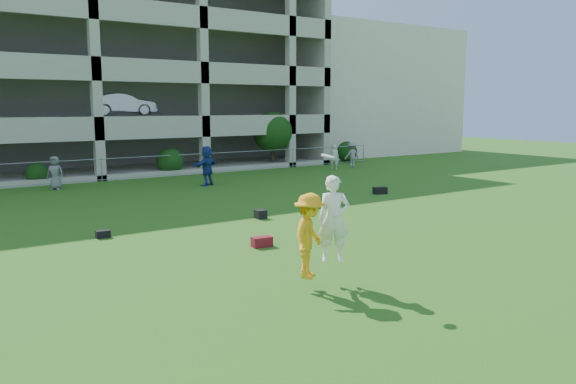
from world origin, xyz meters
TOP-DOWN VIEW (x-y plane):
  - ground at (0.00, 0.00)m, footprint 100.00×100.00m
  - stucco_building at (23.00, 28.00)m, footprint 16.00×14.00m
  - bystander_c at (-2.62, 17.27)m, footprint 0.91×0.84m
  - bystander_d at (3.79, 14.51)m, footprint 1.85×1.37m
  - bystander_e at (13.35, 16.48)m, footprint 0.64×0.66m
  - bystander_f at (15.01, 16.77)m, footprint 1.07×0.66m
  - bag_red_a at (-0.38, 2.73)m, footprint 0.58×0.37m
  - bag_black_b at (-3.68, 6.28)m, footprint 0.42×0.28m
  - bag_green_c at (5.41, 6.62)m, footprint 0.61×0.58m
  - crate_d at (1.66, 6.10)m, footprint 0.36×0.36m
  - bag_black_e at (8.88, 7.79)m, footprint 0.66×0.45m
  - frisbee_contest at (-1.28, -0.93)m, footprint 1.78×1.22m
  - parking_garage at (-0.01, 27.70)m, footprint 30.00×14.00m
  - fence at (0.00, 19.00)m, footprint 36.06×0.06m
  - shrub_row at (4.59, 19.70)m, footprint 34.38×2.52m

SIDE VIEW (x-z plane):
  - ground at x=0.00m, z-range 0.00..0.00m
  - bag_black_b at x=-3.68m, z-range 0.00..0.22m
  - bag_green_c at x=5.41m, z-range 0.00..0.26m
  - bag_red_a at x=-0.38m, z-range 0.00..0.28m
  - crate_d at x=1.66m, z-range 0.00..0.30m
  - bag_black_e at x=8.88m, z-range 0.00..0.30m
  - fence at x=0.00m, z-range 0.01..1.21m
  - bystander_e at x=13.35m, z-range 0.00..1.54m
  - bystander_c at x=-2.62m, z-range 0.00..1.55m
  - bystander_f at x=15.01m, z-range 0.00..1.60m
  - bystander_d at x=3.79m, z-range 0.00..1.94m
  - frisbee_contest at x=-1.28m, z-range -0.05..2.54m
  - shrub_row at x=4.59m, z-range -0.24..3.26m
  - stucco_building at x=23.00m, z-range 0.00..10.00m
  - parking_garage at x=-0.01m, z-range 0.01..12.01m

